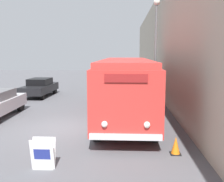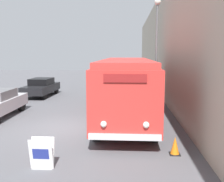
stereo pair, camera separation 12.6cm
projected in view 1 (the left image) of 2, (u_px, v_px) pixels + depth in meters
The scene contains 7 objects.
ground_plane at pixel (63, 128), 12.05m from camera, with size 80.00×80.00×0.00m, color #56565B.
building_wall_right at pixel (161, 44), 21.04m from camera, with size 0.30×60.00×8.25m.
vintage_bus at pixel (126, 85), 13.92m from camera, with size 2.60×10.63×3.11m.
sign_board at pixel (43, 154), 7.77m from camera, with size 0.70×0.35×0.94m.
streetlamp at pixel (156, 40), 14.86m from camera, with size 0.36×0.36×6.43m.
parked_car_mid at pixel (40, 87), 20.87m from camera, with size 1.97×4.36×1.43m.
traffic_cone at pixel (176, 146), 8.93m from camera, with size 0.36×0.36×0.62m.
Camera 1 is at (2.88, -11.54, 3.44)m, focal length 42.00 mm.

